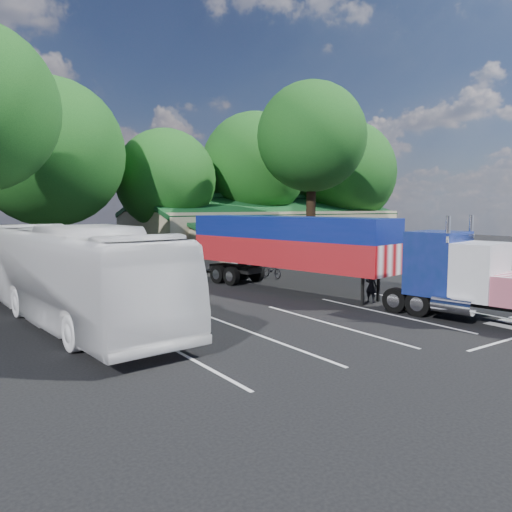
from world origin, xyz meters
TOP-DOWN VIEW (x-y plane):
  - ground at (0.00, 0.00)m, footprint 120.00×120.00m
  - event_hall at (13.74, 17.81)m, footprint 24.20×14.12m
  - tree_row_c at (-5.00, 16.20)m, footprint 10.00×10.00m
  - tree_row_d at (4.00, 17.50)m, footprint 8.00×8.00m
  - tree_row_e at (13.00, 18.00)m, footprint 9.60×9.60m
  - tree_row_f at (23.00, 16.80)m, footprint 10.40×10.40m
  - tree_near_right at (11.50, 8.50)m, footprint 8.00×8.00m
  - semi_truck at (3.84, -1.45)m, footprint 5.93×19.73m
  - woman at (4.50, -3.85)m, footprint 0.49×0.63m
  - bicycle at (5.50, 5.22)m, footprint 0.72×1.90m
  - tour_bus at (-7.93, -0.40)m, footprint 4.23×13.76m
  - silver_sedan at (7.48, 10.63)m, footprint 4.00×2.07m

SIDE VIEW (x-z plane):
  - ground at x=0.00m, z-range 0.00..0.00m
  - bicycle at x=5.50m, z-range 0.00..0.99m
  - silver_sedan at x=7.48m, z-range 0.00..1.26m
  - woman at x=4.50m, z-range 0.00..1.54m
  - tour_bus at x=-7.93m, z-range 0.00..3.78m
  - event_hall at x=13.74m, z-range -0.56..4.99m
  - semi_truck at x=3.84m, z-range 0.27..4.38m
  - tree_row_d at x=4.00m, z-range 1.28..11.88m
  - tree_row_f at x=23.00m, z-range 1.29..14.29m
  - tree_row_c at x=-5.00m, z-range 1.51..14.56m
  - tree_row_e at x=13.00m, z-range 1.64..14.54m
  - tree_near_right at x=11.50m, z-range 2.71..16.21m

